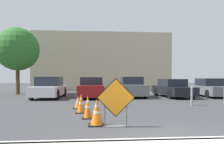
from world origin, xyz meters
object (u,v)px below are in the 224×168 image
(traffic_cone_fourth, at_px, (78,102))
(bollard_nearest, at_px, (192,96))
(parked_car_fourth, at_px, (172,88))
(traffic_cone_second, at_px, (88,107))
(traffic_cone_third, at_px, (81,103))
(parked_car_third, at_px, (132,87))
(road_closed_sign, at_px, (116,101))
(parked_car_second, at_px, (92,88))
(parked_car_nearest, at_px, (49,88))
(parked_car_fifth, at_px, (210,88))
(traffic_cone_nearest, at_px, (97,113))

(traffic_cone_fourth, height_order, bollard_nearest, bollard_nearest)
(parked_car_fourth, bearing_deg, traffic_cone_fourth, 37.29)
(traffic_cone_second, height_order, traffic_cone_third, traffic_cone_second)
(parked_car_third, bearing_deg, bollard_nearest, 112.79)
(road_closed_sign, bearing_deg, parked_car_second, 94.77)
(traffic_cone_second, xyz_separation_m, traffic_cone_fourth, (-0.52, 2.55, -0.12))
(traffic_cone_third, distance_m, parked_car_third, 8.16)
(parked_car_second, distance_m, parked_car_third, 3.04)
(road_closed_sign, relative_size, parked_car_third, 0.33)
(parked_car_third, xyz_separation_m, bollard_nearest, (2.20, -5.46, -0.19))
(parked_car_nearest, bearing_deg, parked_car_fifth, -177.00)
(traffic_cone_fourth, xyz_separation_m, parked_car_second, (0.57, 5.69, 0.40))
(parked_car_fourth, relative_size, bollard_nearest, 4.83)
(traffic_cone_third, bearing_deg, parked_car_second, 87.10)
(parked_car_second, relative_size, parked_car_fifth, 1.01)
(traffic_cone_second, relative_size, parked_car_nearest, 0.19)
(road_closed_sign, distance_m, traffic_cone_third, 2.90)
(traffic_cone_nearest, xyz_separation_m, traffic_cone_third, (-0.61, 2.39, -0.00))
(parked_car_second, height_order, bollard_nearest, parked_car_second)
(traffic_cone_second, xyz_separation_m, parked_car_nearest, (-2.97, 8.23, 0.29))
(parked_car_nearest, relative_size, parked_car_fourth, 0.94)
(parked_car_fourth, distance_m, parked_car_fifth, 3.02)
(parked_car_nearest, distance_m, parked_car_fifth, 12.05)
(traffic_cone_second, distance_m, parked_car_second, 8.24)
(traffic_cone_nearest, relative_size, parked_car_second, 0.18)
(parked_car_third, height_order, parked_car_fifth, parked_car_third)
(parked_car_nearest, bearing_deg, traffic_cone_third, 113.27)
(bollard_nearest, bearing_deg, parked_car_fourth, 80.79)
(parked_car_fourth, height_order, bollard_nearest, parked_car_fourth)
(traffic_cone_third, xyz_separation_m, parked_car_nearest, (-2.66, 6.99, 0.30))
(parked_car_second, relative_size, parked_car_third, 1.03)
(traffic_cone_nearest, distance_m, bollard_nearest, 6.60)
(traffic_cone_third, height_order, parked_car_third, parked_car_third)
(traffic_cone_second, distance_m, parked_car_nearest, 8.75)
(road_closed_sign, height_order, traffic_cone_nearest, road_closed_sign)
(road_closed_sign, bearing_deg, traffic_cone_fourth, 109.11)
(traffic_cone_second, bearing_deg, bollard_nearest, 31.36)
(traffic_cone_third, relative_size, parked_car_fifth, 0.18)
(traffic_cone_fourth, relative_size, parked_car_nearest, 0.13)
(road_closed_sign, xyz_separation_m, parked_car_fourth, (5.22, 9.60, -0.11))
(parked_car_fifth, bearing_deg, bollard_nearest, 56.54)
(traffic_cone_second, height_order, traffic_cone_fourth, traffic_cone_second)
(traffic_cone_nearest, xyz_separation_m, parked_car_third, (2.76, 9.82, 0.31))
(traffic_cone_nearest, height_order, traffic_cone_second, traffic_cone_second)
(traffic_cone_nearest, distance_m, parked_car_fourth, 11.00)
(traffic_cone_nearest, relative_size, traffic_cone_third, 1.01)
(traffic_cone_third, xyz_separation_m, parked_car_second, (0.35, 7.00, 0.30))
(traffic_cone_second, height_order, parked_car_second, parked_car_second)
(parked_car_third, bearing_deg, traffic_cone_fourth, 60.51)
(traffic_cone_fourth, height_order, parked_car_third, parked_car_third)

